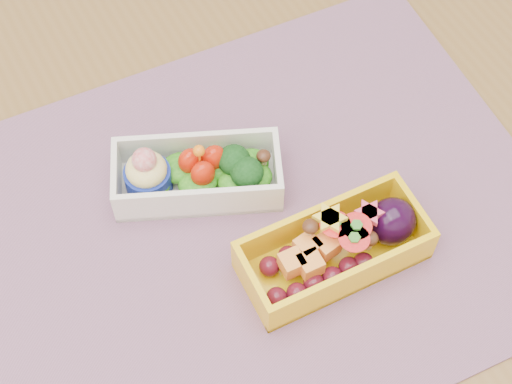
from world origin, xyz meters
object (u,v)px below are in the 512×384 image
placemat (251,223)px  bento_yellow (338,248)px  table (247,309)px  bento_white (197,174)px

placemat → bento_yellow: size_ratio=3.26×
table → bento_white: bento_white is taller
table → bento_yellow: bearing=-27.6°
placemat → bento_white: size_ratio=3.23×
table → bento_white: size_ratio=7.48×
table → placemat: size_ratio=2.31×
table → placemat: 0.11m
placemat → bento_yellow: bento_yellow is taller
bento_yellow → bento_white: bearing=122.3°
table → placemat: placemat is taller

